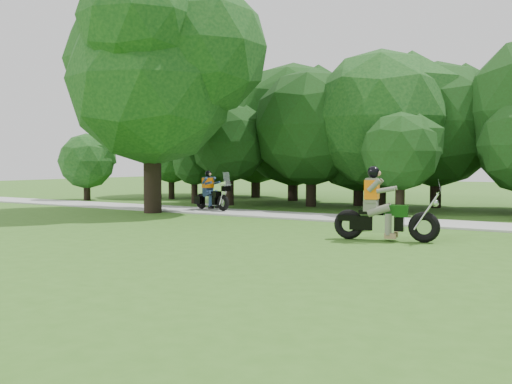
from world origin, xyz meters
The scene contains 6 objects.
ground centered at (0.00, 0.00, 0.00)m, with size 100.00×100.00×0.00m, color #34621C.
walkway centered at (0.00, 8.00, 0.03)m, with size 60.00×2.20×0.06m, color #A4A49F.
tree_line centered at (-0.80, 14.61, 3.62)m, with size 40.50×11.75×7.57m.
big_tree_west centered at (-10.54, 6.85, 5.76)m, with size 8.64×6.56×9.96m.
chopper_motorcycle centered at (-0.34, 3.51, 0.69)m, with size 2.59×0.93×1.86m.
touring_motorcycle centered at (-9.00, 8.20, 0.63)m, with size 2.02×1.03×1.57m.
Camera 1 is at (4.39, -10.16, 1.96)m, focal length 40.00 mm.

